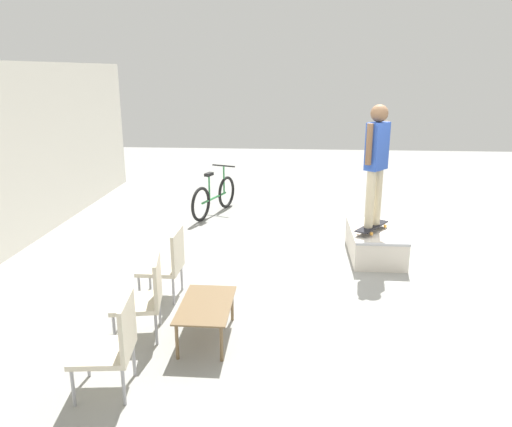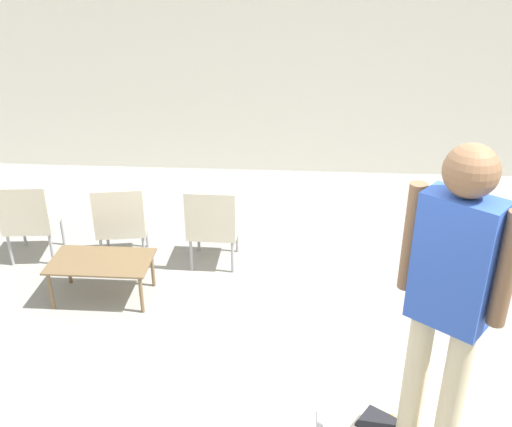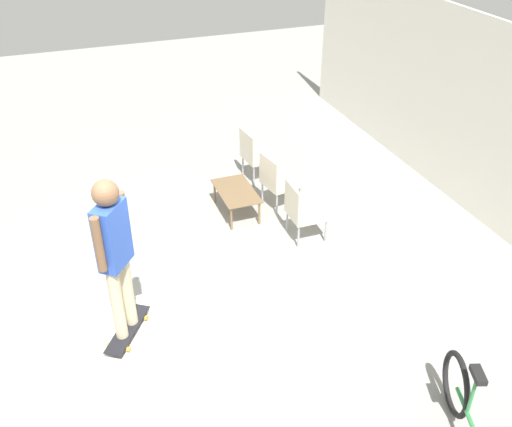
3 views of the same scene
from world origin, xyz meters
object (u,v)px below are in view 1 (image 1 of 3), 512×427
(patio_chair_left, at_px, (113,343))
(patio_chair_center, at_px, (145,295))
(bicycle, at_px, (214,197))
(skate_ramp_box, at_px, (375,243))
(person_skater, at_px, (377,155))
(patio_chair_right, at_px, (167,262))
(skateboard_on_ramp, at_px, (372,226))
(coffee_table, at_px, (206,308))

(patio_chair_left, xyz_separation_m, patio_chair_center, (1.00, 0.00, 0.00))
(patio_chair_left, xyz_separation_m, bicycle, (5.90, 0.02, -0.13))
(skate_ramp_box, distance_m, person_skater, 1.42)
(patio_chair_left, height_order, patio_chair_center, same)
(patio_chair_left, relative_size, patio_chair_right, 1.00)
(person_skater, bearing_deg, patio_chair_center, 170.52)
(skateboard_on_ramp, distance_m, bicycle, 3.65)
(patio_chair_left, distance_m, patio_chair_center, 1.00)
(skateboard_on_ramp, distance_m, coffee_table, 3.39)
(skateboard_on_ramp, relative_size, person_skater, 0.42)
(skate_ramp_box, bearing_deg, bicycle, 53.21)
(coffee_table, height_order, bicycle, bicycle)
(coffee_table, bearing_deg, patio_chair_left, 145.52)
(skate_ramp_box, xyz_separation_m, coffee_table, (-2.73, 2.23, 0.15))
(coffee_table, xyz_separation_m, patio_chair_right, (0.99, 0.68, 0.12))
(patio_chair_right, bearing_deg, coffee_table, 35.05)
(skate_ramp_box, xyz_separation_m, patio_chair_right, (-1.74, 2.90, 0.27))
(coffee_table, bearing_deg, skateboard_on_ramp, -39.25)
(skate_ramp_box, bearing_deg, coffee_table, 140.79)
(skate_ramp_box, relative_size, patio_chair_left, 1.56)
(patio_chair_center, xyz_separation_m, patio_chair_right, (0.98, -0.00, 0.00))
(skateboard_on_ramp, height_order, patio_chair_center, patio_chair_center)
(skateboard_on_ramp, bearing_deg, patio_chair_center, 166.34)
(coffee_table, xyz_separation_m, bicycle, (4.92, 0.70, -0.01))
(skateboard_on_ramp, bearing_deg, coffee_table, 174.35)
(patio_chair_right, relative_size, bicycle, 0.54)
(patio_chair_center, height_order, patio_chair_right, same)
(person_skater, relative_size, bicycle, 1.09)
(skateboard_on_ramp, relative_size, bicycle, 0.46)
(patio_chair_center, bearing_deg, bicycle, 169.76)
(person_skater, bearing_deg, patio_chair_right, 157.83)
(skate_ramp_box, distance_m, patio_chair_right, 3.40)
(bicycle, bearing_deg, skateboard_on_ramp, -109.34)
(patio_chair_center, relative_size, bicycle, 0.54)
(patio_chair_left, xyz_separation_m, patio_chair_right, (1.98, -0.00, 0.00))
(skate_ramp_box, relative_size, bicycle, 0.84)
(coffee_table, distance_m, bicycle, 4.97)
(skateboard_on_ramp, distance_m, patio_chair_center, 3.84)
(person_skater, height_order, patio_chair_left, person_skater)
(skate_ramp_box, distance_m, skateboard_on_ramp, 0.33)
(skate_ramp_box, xyz_separation_m, bicycle, (2.19, 2.92, 0.14))
(skateboard_on_ramp, distance_m, patio_chair_right, 3.26)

